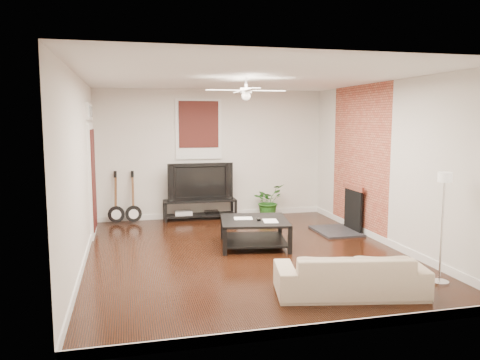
{
  "coord_description": "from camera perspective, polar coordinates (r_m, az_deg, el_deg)",
  "views": [
    {
      "loc": [
        -1.83,
        -7.19,
        2.15
      ],
      "look_at": [
        0.0,
        0.4,
        1.15
      ],
      "focal_mm": 35.28,
      "sensor_mm": 36.0,
      "label": 1
    }
  ],
  "objects": [
    {
      "name": "room",
      "position": [
        7.46,
        0.72,
        1.53
      ],
      "size": [
        5.01,
        6.01,
        2.81
      ],
      "color": "black",
      "rests_on": "ground"
    },
    {
      "name": "brick_accent",
      "position": [
        9.29,
        14.21,
        2.44
      ],
      "size": [
        0.02,
        2.2,
        2.8
      ],
      "primitive_type": "cube",
      "color": "#AA4A37",
      "rests_on": "floor"
    },
    {
      "name": "fireplace",
      "position": [
        9.28,
        12.45,
        -3.37
      ],
      "size": [
        0.8,
        1.1,
        0.92
      ],
      "primitive_type": "cube",
      "color": "black",
      "rests_on": "floor"
    },
    {
      "name": "window_back",
      "position": [
        10.28,
        -5.02,
        6.15
      ],
      "size": [
        1.0,
        0.06,
        1.3
      ],
      "primitive_type": "cube",
      "color": "#401811",
      "rests_on": "wall_back"
    },
    {
      "name": "door_left",
      "position": [
        9.16,
        -17.44,
        1.32
      ],
      "size": [
        0.08,
        1.0,
        2.5
      ],
      "primitive_type": "cube",
      "color": "white",
      "rests_on": "wall_left"
    },
    {
      "name": "tv_stand",
      "position": [
        10.27,
        -4.86,
        -3.58
      ],
      "size": [
        1.56,
        0.42,
        0.44
      ],
      "primitive_type": "cube",
      "color": "black",
      "rests_on": "floor"
    },
    {
      "name": "tv",
      "position": [
        10.19,
        -4.92,
        -0.13
      ],
      "size": [
        1.4,
        0.18,
        0.8
      ],
      "primitive_type": "imported",
      "color": "black",
      "rests_on": "tv_stand"
    },
    {
      "name": "coffee_table",
      "position": [
        8.1,
        1.74,
        -6.38
      ],
      "size": [
        1.29,
        1.29,
        0.47
      ],
      "primitive_type": "cube",
      "rotation": [
        0.0,
        0.0,
        -0.17
      ],
      "color": "black",
      "rests_on": "floor"
    },
    {
      "name": "sofa",
      "position": [
        6.07,
        13.15,
        -10.97
      ],
      "size": [
        1.92,
        1.06,
        0.53
      ],
      "primitive_type": "imported",
      "rotation": [
        0.0,
        0.0,
        2.94
      ],
      "color": "#C1B190",
      "rests_on": "floor"
    },
    {
      "name": "floor_lamp",
      "position": [
        6.73,
        23.25,
        -5.37
      ],
      "size": [
        0.29,
        0.29,
        1.48
      ],
      "primitive_type": null,
      "rotation": [
        0.0,
        0.0,
        -0.2
      ],
      "color": "white",
      "rests_on": "floor"
    },
    {
      "name": "potted_plant",
      "position": [
        10.46,
        3.41,
        -2.54
      ],
      "size": [
        0.87,
        0.85,
        0.73
      ],
      "primitive_type": "imported",
      "rotation": [
        0.0,
        0.0,
        0.66
      ],
      "color": "#23601B",
      "rests_on": "floor"
    },
    {
      "name": "guitar_left",
      "position": [
        10.07,
        -14.8,
        -2.07
      ],
      "size": [
        0.37,
        0.28,
        1.11
      ],
      "primitive_type": null,
      "rotation": [
        0.0,
        0.0,
        -0.13
      ],
      "color": "black",
      "rests_on": "floor"
    },
    {
      "name": "guitar_right",
      "position": [
        10.04,
        -12.8,
        -2.04
      ],
      "size": [
        0.35,
        0.25,
        1.11
      ],
      "primitive_type": null,
      "rotation": [
        0.0,
        0.0,
        -0.03
      ],
      "color": "black",
      "rests_on": "floor"
    },
    {
      "name": "ceiling_fan",
      "position": [
        7.43,
        0.74,
        10.77
      ],
      "size": [
        1.24,
        1.24,
        0.32
      ],
      "primitive_type": null,
      "color": "white",
      "rests_on": "ceiling"
    }
  ]
}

